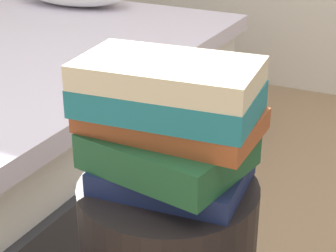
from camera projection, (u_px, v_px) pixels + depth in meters
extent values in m
cube|color=#19234C|center=(173.00, 174.00, 1.00)|extent=(0.27, 0.20, 0.04)
cube|color=#1E512D|center=(170.00, 149.00, 0.98)|extent=(0.28, 0.24, 0.06)
cube|color=#994723|center=(172.00, 121.00, 0.97)|extent=(0.30, 0.17, 0.04)
cube|color=#1E727F|center=(167.00, 99.00, 0.94)|extent=(0.30, 0.19, 0.05)
cube|color=beige|center=(166.00, 73.00, 0.92)|extent=(0.30, 0.19, 0.04)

